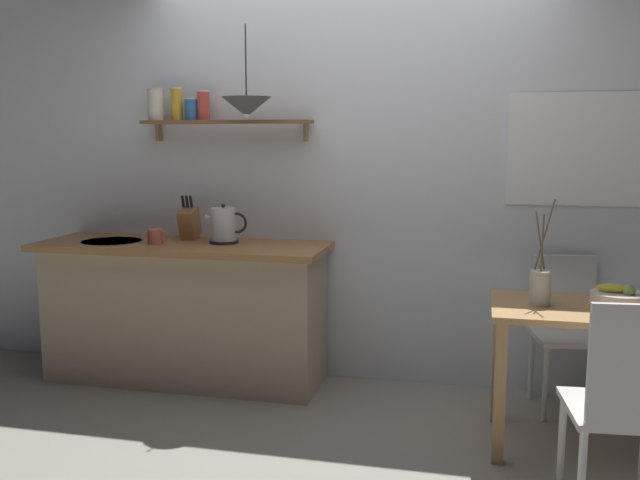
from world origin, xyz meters
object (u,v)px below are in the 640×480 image
(electric_kettle, at_px, (224,226))
(pendant_lamp, at_px, (246,107))
(dining_chair_near, at_px, (625,402))
(knife_block, at_px, (189,223))
(fruit_bowl, at_px, (618,298))
(dining_chair_far, at_px, (568,324))
(coffee_mug_by_sink, at_px, (156,236))
(dining_table, at_px, (588,334))
(twig_vase, at_px, (540,286))

(electric_kettle, bearing_deg, pendant_lamp, -22.41)
(dining_chair_near, relative_size, knife_block, 3.28)
(fruit_bowl, height_order, pendant_lamp, pendant_lamp)
(dining_chair_far, xyz_separation_m, electric_kettle, (-2.06, -0.06, 0.51))
(dining_chair_near, relative_size, coffee_mug_by_sink, 7.16)
(pendant_lamp, bearing_deg, electric_kettle, 157.59)
(dining_chair_far, bearing_deg, coffee_mug_by_sink, -175.90)
(electric_kettle, distance_m, pendant_lamp, 0.75)
(dining_table, height_order, dining_chair_far, dining_chair_far)
(fruit_bowl, distance_m, electric_kettle, 2.28)
(dining_chair_near, height_order, pendant_lamp, pendant_lamp)
(dining_table, relative_size, electric_kettle, 3.47)
(fruit_bowl, distance_m, knife_block, 2.56)
(electric_kettle, bearing_deg, dining_chair_far, 1.56)
(dining_chair_near, height_order, twig_vase, twig_vase)
(coffee_mug_by_sink, bearing_deg, dining_chair_far, 4.10)
(electric_kettle, xyz_separation_m, knife_block, (-0.27, 0.08, 0.00))
(dining_chair_near, distance_m, dining_chair_far, 1.29)
(dining_chair_near, distance_m, twig_vase, 0.81)
(electric_kettle, bearing_deg, knife_block, 163.38)
(dining_chair_far, bearing_deg, dining_chair_near, -86.83)
(fruit_bowl, height_order, twig_vase, twig_vase)
(electric_kettle, xyz_separation_m, coffee_mug_by_sink, (-0.41, -0.12, -0.06))
(dining_chair_near, xyz_separation_m, coffee_mug_by_sink, (-2.53, 1.11, 0.42))
(dining_table, relative_size, knife_block, 3.24)
(fruit_bowl, bearing_deg, knife_block, 166.56)
(dining_table, xyz_separation_m, knife_block, (-2.35, 0.60, 0.41))
(twig_vase, relative_size, knife_block, 1.84)
(dining_table, distance_m, electric_kettle, 2.19)
(electric_kettle, bearing_deg, twig_vase, -16.03)
(dining_table, height_order, coffee_mug_by_sink, coffee_mug_by_sink)
(dining_chair_far, xyz_separation_m, twig_vase, (-0.21, -0.59, 0.33))
(twig_vase, bearing_deg, fruit_bowl, 2.90)
(twig_vase, relative_size, coffee_mug_by_sink, 4.02)
(fruit_bowl, bearing_deg, dining_chair_near, -96.60)
(dining_chair_near, distance_m, pendant_lamp, 2.56)
(twig_vase, xyz_separation_m, knife_block, (-2.12, 0.61, 0.18))
(dining_chair_far, bearing_deg, dining_table, -87.40)
(dining_table, bearing_deg, twig_vase, -177.94)
(dining_chair_far, height_order, knife_block, knife_block)
(dining_chair_far, bearing_deg, pendant_lamp, -175.97)
(dining_chair_far, distance_m, pendant_lamp, 2.25)
(fruit_bowl, relative_size, electric_kettle, 0.95)
(dining_chair_near, bearing_deg, coffee_mug_by_sink, 156.37)
(dining_chair_far, height_order, twig_vase, twig_vase)
(dining_table, xyz_separation_m, dining_chair_far, (-0.03, 0.58, -0.11))
(dining_chair_near, height_order, coffee_mug_by_sink, coffee_mug_by_sink)
(twig_vase, bearing_deg, electric_kettle, 163.97)
(dining_chair_far, relative_size, knife_block, 3.02)
(dining_chair_far, relative_size, twig_vase, 1.64)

